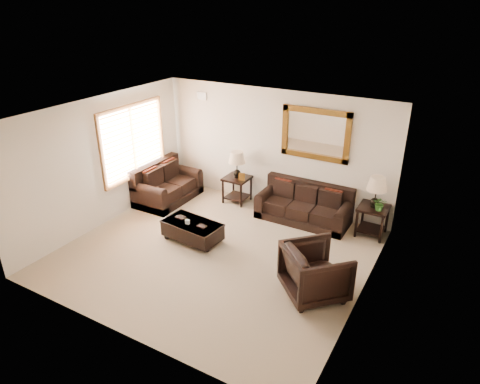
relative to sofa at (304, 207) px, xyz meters
The scene contains 11 objects.
room 2.54m from the sofa, 114.36° to the right, with size 5.51×5.01×2.71m.
window 4.05m from the sofa, 161.73° to the right, with size 0.07×1.96×1.66m.
mirror 1.60m from the sofa, 90.00° to the left, with size 1.50×0.06×1.10m.
air_vent 3.54m from the sofa, behind, with size 0.25×0.02×0.18m, color #999999.
sofa is the anchor object (origin of this frame).
loveseat 3.34m from the sofa, 168.27° to the right, with size 0.95×1.60×0.90m.
end_table_left 1.81m from the sofa, behind, with size 0.57×0.57×1.26m.
end_table_right 1.55m from the sofa, ahead, with size 0.58×0.58×1.28m.
coffee_table 2.52m from the sofa, 129.78° to the right, with size 1.23×0.74×0.50m.
armchair 2.61m from the sofa, 64.51° to the right, with size 0.93×0.87×0.96m, color black.
potted_plant 1.64m from the sofa, ahead, with size 0.26×0.29×0.22m, color #25561D.
Camera 1 is at (3.85, -5.83, 4.47)m, focal length 32.00 mm.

